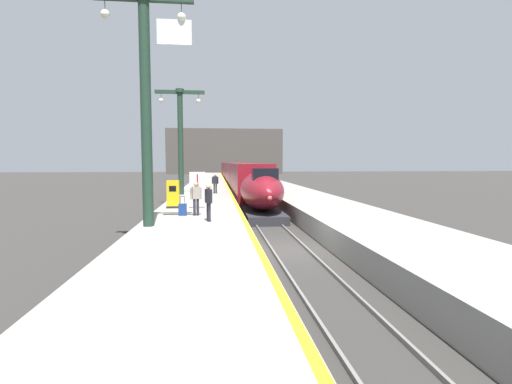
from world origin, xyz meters
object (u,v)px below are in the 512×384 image
passenger_mid_platform (209,200)px  departure_info_board (197,183)px  highspeed_train_main (235,173)px  passenger_far_waiting (215,182)px  station_column_near (147,86)px  passenger_near_edge (196,196)px  rolling_suitcase (183,210)px  station_column_mid (180,131)px  ticket_machine_yellow (173,195)px

passenger_mid_platform → departure_info_board: departure_info_board is taller
passenger_mid_platform → departure_info_board: 4.73m
highspeed_train_main → passenger_far_waiting: highspeed_train_main is taller
highspeed_train_main → station_column_near: station_column_near is taller
highspeed_train_main → passenger_near_edge: highspeed_train_main is taller
passenger_mid_platform → rolling_suitcase: (-1.33, 2.00, -0.69)m
station_column_near → passenger_mid_platform: bearing=21.4°
station_column_near → passenger_mid_platform: 5.48m
highspeed_train_main → passenger_mid_platform: size_ratio=45.23×
highspeed_train_main → passenger_near_edge: size_ratio=45.23×
station_column_mid → passenger_near_edge: station_column_mid is taller
highspeed_train_main → departure_info_board: highspeed_train_main is taller
passenger_mid_platform → ticket_machine_yellow: bearing=111.9°
station_column_near → station_column_mid: (-0.05, 15.54, -0.58)m
station_column_near → passenger_far_waiting: size_ratio=5.63×
passenger_near_edge → departure_info_board: size_ratio=0.80×
passenger_mid_platform → departure_info_board: bearing=98.6°
station_column_mid → passenger_far_waiting: station_column_mid is taller
station_column_near → departure_info_board: bearing=72.7°
highspeed_train_main → station_column_near: (-5.85, -42.44, 4.89)m
highspeed_train_main → passenger_near_edge: (-4.06, -39.53, 0.07)m
rolling_suitcase → ticket_machine_yellow: bearing=103.7°
rolling_suitcase → departure_info_board: 2.97m
highspeed_train_main → departure_info_board: 37.07m
station_column_near → passenger_far_waiting: station_column_near is taller
highspeed_train_main → station_column_near: size_ratio=8.03×
highspeed_train_main → rolling_suitcase: (-4.73, -39.48, -0.61)m
passenger_mid_platform → passenger_far_waiting: bearing=88.9°
rolling_suitcase → departure_info_board: size_ratio=0.46×
passenger_far_waiting → ticket_machine_yellow: passenger_far_waiting is taller
station_column_mid → passenger_mid_platform: size_ratio=5.10×
station_column_mid → passenger_mid_platform: bearing=-80.3°
station_column_mid → departure_info_board: (1.80, -9.94, -3.71)m
highspeed_train_main → departure_info_board: size_ratio=36.05×
station_column_near → station_column_mid: size_ratio=1.10×
station_column_mid → passenger_mid_platform: (2.50, -14.59, -4.23)m
ticket_machine_yellow → departure_info_board: (1.45, -0.69, 0.77)m
passenger_near_edge → ticket_machine_yellow: passenger_near_edge is taller
station_column_mid → rolling_suitcase: 13.56m
station_column_near → passenger_near_edge: (1.78, 2.92, -4.81)m
passenger_mid_platform → passenger_near_edge: bearing=108.5°
passenger_mid_platform → departure_info_board: size_ratio=0.80×
station_column_near → passenger_far_waiting: bearing=80.4°
rolling_suitcase → passenger_far_waiting: bearing=83.0°
station_column_mid → departure_info_board: bearing=-79.8°
station_column_near → departure_info_board: station_column_near is taller
station_column_near → ticket_machine_yellow: (0.30, 6.29, -5.06)m
station_column_near → ticket_machine_yellow: size_ratio=5.95×
passenger_far_waiting → departure_info_board: (-1.00, -10.67, 0.52)m
station_column_near → departure_info_board: size_ratio=4.49×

